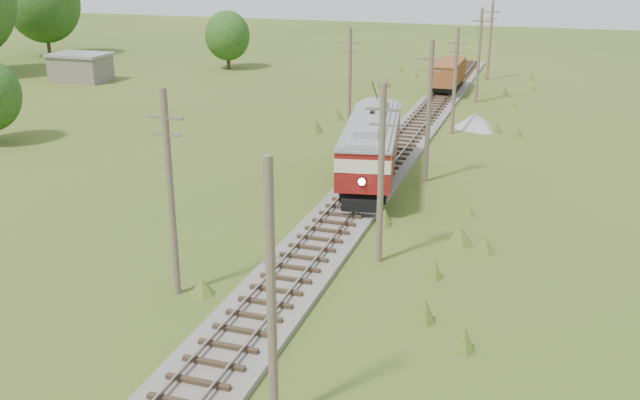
% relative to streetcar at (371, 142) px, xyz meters
% --- Properties ---
extents(railbed_main, '(3.60, 96.00, 0.57)m').
position_rel_streetcar_xyz_m(railbed_main, '(-0.00, 4.68, -2.60)').
color(railbed_main, '#605B54').
rests_on(railbed_main, ground).
extents(streetcar, '(5.31, 13.51, 6.10)m').
position_rel_streetcar_xyz_m(streetcar, '(0.00, 0.00, 0.00)').
color(streetcar, black).
rests_on(streetcar, ground).
extents(gondola, '(2.63, 8.09, 2.69)m').
position_rel_streetcar_xyz_m(gondola, '(-0.00, 31.57, -0.78)').
color(gondola, black).
rests_on(gondola, ground).
extents(gravel_pile, '(3.47, 3.68, 1.26)m').
position_rel_streetcar_xyz_m(gravel_pile, '(4.66, 17.10, -2.20)').
color(gravel_pile, gray).
rests_on(gravel_pile, ground).
extents(utility_pole_r_1, '(0.30, 0.30, 8.80)m').
position_rel_streetcar_xyz_m(utility_pole_r_1, '(3.10, -24.32, 1.61)').
color(utility_pole_r_1, brown).
rests_on(utility_pole_r_1, ground).
extents(utility_pole_r_2, '(1.60, 0.30, 8.60)m').
position_rel_streetcar_xyz_m(utility_pole_r_2, '(3.30, -11.32, 1.63)').
color(utility_pole_r_2, brown).
rests_on(utility_pole_r_2, ground).
extents(utility_pole_r_3, '(1.60, 0.30, 9.00)m').
position_rel_streetcar_xyz_m(utility_pole_r_3, '(3.20, 1.68, 1.83)').
color(utility_pole_r_3, brown).
rests_on(utility_pole_r_3, ground).
extents(utility_pole_r_4, '(1.60, 0.30, 8.40)m').
position_rel_streetcar_xyz_m(utility_pole_r_4, '(3.00, 14.68, 1.53)').
color(utility_pole_r_4, brown).
rests_on(utility_pole_r_4, ground).
extents(utility_pole_r_5, '(1.60, 0.30, 8.90)m').
position_rel_streetcar_xyz_m(utility_pole_r_5, '(3.40, 27.68, 1.78)').
color(utility_pole_r_5, brown).
rests_on(utility_pole_r_5, ground).
extents(utility_pole_r_6, '(1.60, 0.30, 8.70)m').
position_rel_streetcar_xyz_m(utility_pole_r_6, '(3.20, 40.68, 1.68)').
color(utility_pole_r_6, brown).
rests_on(utility_pole_r_6, ground).
extents(utility_pole_l_a, '(1.60, 0.30, 9.00)m').
position_rel_streetcar_xyz_m(utility_pole_l_a, '(-4.20, -17.32, 1.83)').
color(utility_pole_l_a, brown).
rests_on(utility_pole_l_a, ground).
extents(utility_pole_l_b, '(1.60, 0.30, 8.60)m').
position_rel_streetcar_xyz_m(utility_pole_l_b, '(-4.50, 10.68, 1.63)').
color(utility_pole_l_b, brown).
rests_on(utility_pole_l_b, ground).
extents(tree_left_5, '(9.66, 9.66, 12.44)m').
position_rel_streetcar_xyz_m(tree_left_5, '(-56.00, 40.68, 4.33)').
color(tree_left_5, '#38281C').
rests_on(tree_left_5, ground).
extents(tree_mid_a, '(5.46, 5.46, 7.03)m').
position_rel_streetcar_xyz_m(tree_mid_a, '(-28.00, 38.68, 1.23)').
color(tree_mid_a, '#38281C').
rests_on(tree_mid_a, ground).
extents(shed, '(6.40, 4.40, 3.10)m').
position_rel_streetcar_xyz_m(shed, '(-40.00, 25.68, -1.22)').
color(shed, slate).
rests_on(shed, ground).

